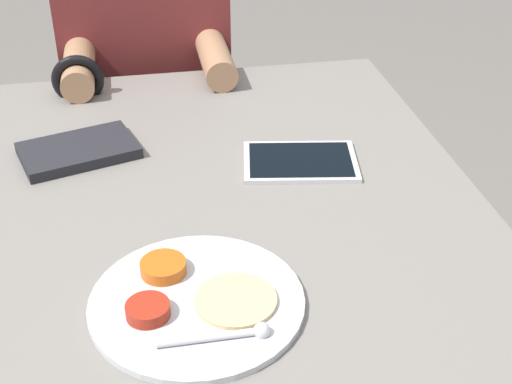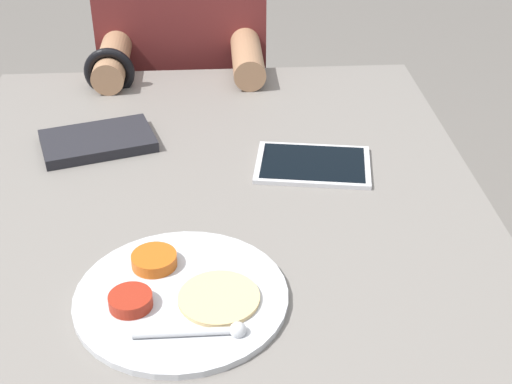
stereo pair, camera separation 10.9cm
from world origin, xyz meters
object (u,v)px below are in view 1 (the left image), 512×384
object	(u,v)px
thali_tray	(195,301)
red_notebook	(79,151)
person_diner	(150,110)
tablet_device	(300,161)

from	to	relation	value
thali_tray	red_notebook	size ratio (longest dim) A/B	1.26
thali_tray	person_diner	xyz separation A→B (m)	(-0.02, 0.97, -0.18)
red_notebook	tablet_device	world-z (taller)	red_notebook
thali_tray	tablet_device	world-z (taller)	thali_tray
red_notebook	tablet_device	bearing A→B (deg)	-14.74
thali_tray	tablet_device	size ratio (longest dim) A/B	1.31
thali_tray	person_diner	distance (m)	0.99
red_notebook	tablet_device	xyz separation A→B (m)	(0.39, -0.10, -0.00)
person_diner	red_notebook	bearing A→B (deg)	-105.55
tablet_device	person_diner	xyz separation A→B (m)	(-0.25, 0.63, -0.18)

